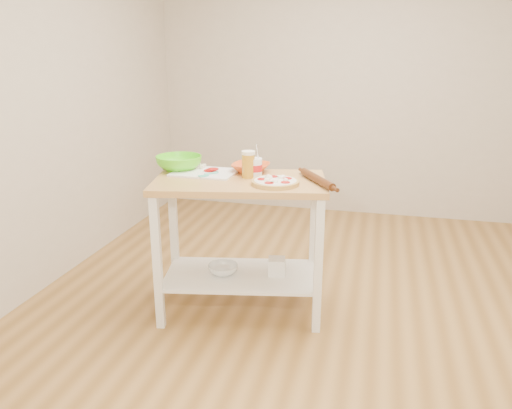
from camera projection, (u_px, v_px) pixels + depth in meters
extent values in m
cube|color=olive|center=(319.00, 314.00, 3.31)|extent=(4.00, 4.50, 0.02)
cube|color=beige|center=(353.00, 83.00, 4.99)|extent=(4.00, 0.02, 2.70)
cube|color=beige|center=(177.00, 256.00, 0.81)|extent=(4.00, 0.02, 2.70)
cube|color=beige|center=(30.00, 99.00, 3.37)|extent=(0.02, 4.50, 2.70)
cube|color=tan|center=(240.00, 183.00, 3.09)|extent=(1.15, 0.77, 0.04)
cube|color=white|center=(241.00, 275.00, 3.28)|extent=(1.06, 0.70, 0.02)
cube|color=white|center=(157.00, 264.00, 3.02)|extent=(0.06, 0.06, 0.86)
cube|color=white|center=(174.00, 235.00, 3.48)|extent=(0.06, 0.06, 0.86)
cube|color=white|center=(318.00, 267.00, 2.97)|extent=(0.06, 0.06, 0.86)
cube|color=white|center=(313.00, 238.00, 3.43)|extent=(0.06, 0.06, 0.86)
cylinder|color=tan|center=(275.00, 183.00, 2.97)|extent=(0.29, 0.29, 0.02)
cylinder|color=tan|center=(275.00, 181.00, 2.97)|extent=(0.29, 0.29, 0.01)
cylinder|color=white|center=(275.00, 181.00, 2.97)|extent=(0.25, 0.25, 0.01)
cylinder|color=#AF0D0B|center=(287.00, 178.00, 3.00)|extent=(0.05, 0.05, 0.01)
cylinder|color=#AF0D0B|center=(273.00, 177.00, 3.04)|extent=(0.05, 0.05, 0.01)
cylinder|color=#AF0D0B|center=(262.00, 179.00, 2.98)|extent=(0.05, 0.05, 0.01)
cylinder|color=#AF0D0B|center=(269.00, 183.00, 2.90)|extent=(0.05, 0.05, 0.01)
cylinder|color=#AF0D0B|center=(285.00, 182.00, 2.91)|extent=(0.05, 0.05, 0.01)
sphere|color=white|center=(281.00, 178.00, 3.00)|extent=(0.03, 0.03, 0.03)
sphere|color=white|center=(270.00, 178.00, 3.01)|extent=(0.03, 0.03, 0.03)
sphere|color=white|center=(267.00, 180.00, 2.95)|extent=(0.03, 0.03, 0.03)
sphere|color=white|center=(275.00, 182.00, 2.91)|extent=(0.03, 0.03, 0.03)
sphere|color=white|center=(285.00, 181.00, 2.94)|extent=(0.03, 0.03, 0.03)
sphere|color=white|center=(283.00, 178.00, 3.02)|extent=(0.03, 0.03, 0.03)
sphere|color=white|center=(268.00, 177.00, 3.03)|extent=(0.03, 0.03, 0.03)
plane|color=#1F5311|center=(285.00, 179.00, 2.97)|extent=(0.03, 0.03, 0.00)
plane|color=#1F5311|center=(279.00, 177.00, 3.03)|extent=(0.03, 0.03, 0.00)
plane|color=#1F5311|center=(266.00, 177.00, 3.02)|extent=(0.03, 0.03, 0.00)
plane|color=#1F5311|center=(268.00, 180.00, 2.96)|extent=(0.03, 0.03, 0.00)
plane|color=#1F5311|center=(272.00, 182.00, 2.91)|extent=(0.03, 0.03, 0.00)
cube|color=white|center=(205.00, 172.00, 3.24)|extent=(0.41, 0.32, 0.01)
cube|color=#F4EACC|center=(192.00, 166.00, 3.33)|extent=(0.02, 0.02, 0.02)
cube|color=#F4EACC|center=(197.00, 167.00, 3.32)|extent=(0.02, 0.02, 0.02)
cube|color=#F4EACC|center=(202.00, 167.00, 3.31)|extent=(0.02, 0.02, 0.02)
cube|color=#F4EACC|center=(194.00, 165.00, 3.36)|extent=(0.02, 0.02, 0.02)
cube|color=#F4EACC|center=(199.00, 165.00, 3.35)|extent=(0.02, 0.02, 0.02)
cube|color=#F4EACC|center=(204.00, 166.00, 3.34)|extent=(0.02, 0.02, 0.02)
cylinder|color=#AF0D0B|center=(209.00, 170.00, 3.25)|extent=(0.07, 0.07, 0.01)
cylinder|color=#AF0D0B|center=(211.00, 170.00, 3.24)|extent=(0.07, 0.07, 0.01)
cylinder|color=#AF0D0B|center=(213.00, 169.00, 3.23)|extent=(0.07, 0.07, 0.01)
cube|color=#47C3A6|center=(203.00, 176.00, 3.11)|extent=(0.07, 0.07, 0.01)
cylinder|color=#47C3A6|center=(211.00, 173.00, 3.17)|extent=(0.08, 0.08, 0.01)
cube|color=silver|center=(190.00, 168.00, 3.32)|extent=(0.18, 0.08, 0.00)
cube|color=black|center=(171.00, 168.00, 3.30)|extent=(0.10, 0.05, 0.01)
imported|color=#D6521E|center=(251.00, 168.00, 3.26)|extent=(0.26, 0.26, 0.06)
imported|color=#56E319|center=(179.00, 163.00, 3.32)|extent=(0.38, 0.38, 0.09)
cylinder|color=#C2891E|center=(248.00, 166.00, 3.11)|extent=(0.08, 0.08, 0.15)
cylinder|color=white|center=(248.00, 153.00, 3.08)|extent=(0.08, 0.08, 0.02)
cylinder|color=white|center=(255.00, 168.00, 3.14)|extent=(0.10, 0.10, 0.12)
cylinder|color=red|center=(255.00, 168.00, 3.14)|extent=(0.10, 0.10, 0.04)
cylinder|color=silver|center=(258.00, 153.00, 3.11)|extent=(0.01, 0.06, 0.12)
cylinder|color=#4E2811|center=(317.00, 179.00, 2.99)|extent=(0.26, 0.37, 0.05)
imported|color=silver|center=(223.00, 269.00, 3.27)|extent=(0.28, 0.28, 0.06)
cube|color=white|center=(277.00, 266.00, 3.26)|extent=(0.13, 0.13, 0.11)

